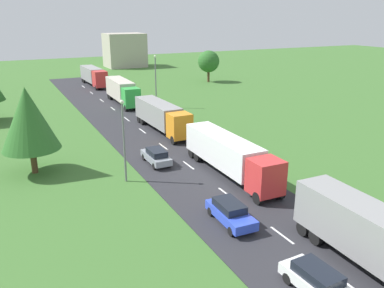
# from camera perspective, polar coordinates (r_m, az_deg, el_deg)

# --- Properties ---
(road) EXTENTS (10.00, 140.00, 0.06)m
(road) POSITION_cam_1_polar(r_m,az_deg,el_deg) (32.66, 5.48, -7.53)
(road) COLOR #2B2B30
(road) RESTS_ON ground
(lane_marking_centre) EXTENTS (0.16, 122.33, 0.01)m
(lane_marking_centre) POSITION_cam_1_polar(r_m,az_deg,el_deg) (30.42, 8.47, -9.62)
(lane_marking_centre) COLOR white
(lane_marking_centre) RESTS_ON road
(truck_second) EXTENTS (2.55, 13.15, 3.41)m
(truck_second) POSITION_cam_1_polar(r_m,az_deg,el_deg) (36.16, 5.36, -1.46)
(truck_second) COLOR red
(truck_second) RESTS_ON road
(truck_third) EXTENTS (2.82, 12.25, 3.47)m
(truck_third) POSITION_cam_1_polar(r_m,az_deg,el_deg) (49.88, -4.38, 4.11)
(truck_third) COLOR orange
(truck_third) RESTS_ON road
(truck_fourth) EXTENTS (2.72, 12.07, 3.78)m
(truck_fourth) POSITION_cam_1_polar(r_m,az_deg,el_deg) (66.46, -9.98, 7.54)
(truck_fourth) COLOR green
(truck_fourth) RESTS_ON road
(truck_fifth) EXTENTS (2.83, 12.40, 3.58)m
(truck_fifth) POSITION_cam_1_polar(r_m,az_deg,el_deg) (85.10, -13.92, 9.52)
(truck_fifth) COLOR red
(truck_fifth) RESTS_ON road
(car_second) EXTENTS (1.96, 4.58, 1.50)m
(car_second) POSITION_cam_1_polar(r_m,az_deg,el_deg) (22.91, 17.77, -18.33)
(car_second) COLOR white
(car_second) RESTS_ON road
(car_third) EXTENTS (1.97, 4.56, 1.53)m
(car_third) POSITION_cam_1_polar(r_m,az_deg,el_deg) (28.51, 5.51, -9.71)
(car_third) COLOR blue
(car_third) RESTS_ON road
(car_fourth) EXTENTS (1.75, 4.28, 1.51)m
(car_fourth) POSITION_cam_1_polar(r_m,az_deg,el_deg) (39.23, -5.14, -1.73)
(car_fourth) COLOR #8C939E
(car_fourth) RESTS_ON road
(lamppost_second) EXTENTS (0.36, 0.36, 7.34)m
(lamppost_second) POSITION_cam_1_polar(r_m,az_deg,el_deg) (34.53, -9.74, 1.05)
(lamppost_second) COLOR slate
(lamppost_second) RESTS_ON ground
(lamppost_third) EXTENTS (0.36, 0.36, 8.14)m
(lamppost_third) POSITION_cam_1_polar(r_m,az_deg,el_deg) (62.75, -5.22, 9.28)
(lamppost_third) COLOR slate
(lamppost_third) RESTS_ON ground
(tree_maple) EXTENTS (4.63, 4.63, 6.72)m
(tree_maple) POSITION_cam_1_polar(r_m,az_deg,el_deg) (87.44, 2.40, 11.73)
(tree_maple) COLOR #513823
(tree_maple) RESTS_ON ground
(tree_pine) EXTENTS (5.21, 5.21, 8.07)m
(tree_pine) POSITION_cam_1_polar(r_m,az_deg,el_deg) (38.60, -22.40, 3.35)
(tree_pine) COLOR #513823
(tree_pine) RESTS_ON ground
(distant_building) EXTENTS (10.43, 8.55, 9.06)m
(distant_building) POSITION_cam_1_polar(r_m,az_deg,el_deg) (114.91, -9.62, 13.11)
(distant_building) COLOR #B2A899
(distant_building) RESTS_ON ground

